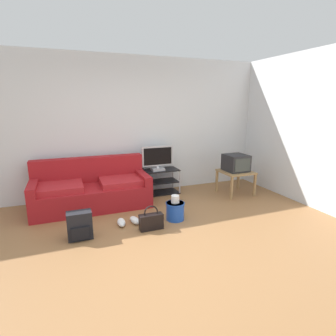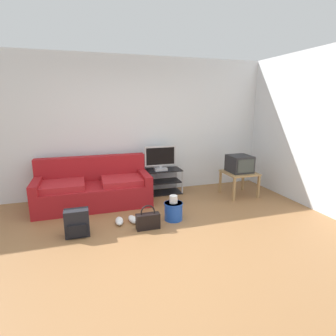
{
  "view_description": "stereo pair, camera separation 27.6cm",
  "coord_description": "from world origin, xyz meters",
  "px_view_note": "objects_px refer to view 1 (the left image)",
  "views": [
    {
      "loc": [
        -0.99,
        -2.83,
        1.8
      ],
      "look_at": [
        0.59,
        1.27,
        0.74
      ],
      "focal_mm": 28.66,
      "sensor_mm": 36.0,
      "label": 1
    },
    {
      "loc": [
        -0.73,
        -2.92,
        1.8
      ],
      "look_at": [
        0.59,
        1.27,
        0.74
      ],
      "focal_mm": 28.66,
      "sensor_mm": 36.0,
      "label": 2
    }
  ],
  "objects_px": {
    "cleaning_bucket": "(175,210)",
    "flat_tv": "(158,158)",
    "tv_stand": "(157,182)",
    "handbag": "(151,221)",
    "crt_tv": "(236,163)",
    "couch": "(92,190)",
    "backpack": "(80,226)",
    "sneakers_pair": "(128,221)",
    "side_table": "(236,174)"
  },
  "relations": [
    {
      "from": "side_table",
      "to": "backpack",
      "type": "distance_m",
      "value": 3.19
    },
    {
      "from": "couch",
      "to": "handbag",
      "type": "height_order",
      "value": "couch"
    },
    {
      "from": "flat_tv",
      "to": "handbag",
      "type": "height_order",
      "value": "flat_tv"
    },
    {
      "from": "backpack",
      "to": "crt_tv",
      "type": "bearing_deg",
      "value": 25.38
    },
    {
      "from": "side_table",
      "to": "crt_tv",
      "type": "height_order",
      "value": "crt_tv"
    },
    {
      "from": "backpack",
      "to": "sneakers_pair",
      "type": "relative_size",
      "value": 1.07
    },
    {
      "from": "couch",
      "to": "side_table",
      "type": "bearing_deg",
      "value": -7.04
    },
    {
      "from": "cleaning_bucket",
      "to": "sneakers_pair",
      "type": "distance_m",
      "value": 0.75
    },
    {
      "from": "cleaning_bucket",
      "to": "sneakers_pair",
      "type": "xyz_separation_m",
      "value": [
        -0.74,
        0.1,
        -0.12
      ]
    },
    {
      "from": "couch",
      "to": "backpack",
      "type": "bearing_deg",
      "value": -103.3
    },
    {
      "from": "couch",
      "to": "crt_tv",
      "type": "bearing_deg",
      "value": -6.71
    },
    {
      "from": "tv_stand",
      "to": "sneakers_pair",
      "type": "height_order",
      "value": "tv_stand"
    },
    {
      "from": "crt_tv",
      "to": "sneakers_pair",
      "type": "height_order",
      "value": "crt_tv"
    },
    {
      "from": "side_table",
      "to": "tv_stand",
      "type": "bearing_deg",
      "value": 158.57
    },
    {
      "from": "couch",
      "to": "backpack",
      "type": "distance_m",
      "value": 1.22
    },
    {
      "from": "side_table",
      "to": "sneakers_pair",
      "type": "bearing_deg",
      "value": -165.21
    },
    {
      "from": "crt_tv",
      "to": "handbag",
      "type": "bearing_deg",
      "value": -155.91
    },
    {
      "from": "tv_stand",
      "to": "crt_tv",
      "type": "height_order",
      "value": "crt_tv"
    },
    {
      "from": "flat_tv",
      "to": "crt_tv",
      "type": "height_order",
      "value": "flat_tv"
    },
    {
      "from": "flat_tv",
      "to": "side_table",
      "type": "relative_size",
      "value": 1.06
    },
    {
      "from": "tv_stand",
      "to": "side_table",
      "type": "xyz_separation_m",
      "value": [
        1.48,
        -0.58,
        0.16
      ]
    },
    {
      "from": "crt_tv",
      "to": "handbag",
      "type": "relative_size",
      "value": 1.2
    },
    {
      "from": "handbag",
      "to": "sneakers_pair",
      "type": "distance_m",
      "value": 0.41
    },
    {
      "from": "couch",
      "to": "side_table",
      "type": "relative_size",
      "value": 3.31
    },
    {
      "from": "flat_tv",
      "to": "backpack",
      "type": "height_order",
      "value": "flat_tv"
    },
    {
      "from": "tv_stand",
      "to": "handbag",
      "type": "bearing_deg",
      "value": -112.18
    },
    {
      "from": "backpack",
      "to": "sneakers_pair",
      "type": "distance_m",
      "value": 0.75
    },
    {
      "from": "couch",
      "to": "flat_tv",
      "type": "bearing_deg",
      "value": 9.15
    },
    {
      "from": "backpack",
      "to": "side_table",
      "type": "bearing_deg",
      "value": 25.1
    },
    {
      "from": "flat_tv",
      "to": "backpack",
      "type": "xyz_separation_m",
      "value": [
        -1.6,
        -1.39,
        -0.55
      ]
    },
    {
      "from": "tv_stand",
      "to": "flat_tv",
      "type": "relative_size",
      "value": 1.36
    },
    {
      "from": "flat_tv",
      "to": "crt_tv",
      "type": "xyz_separation_m",
      "value": [
        1.48,
        -0.54,
        -0.09
      ]
    },
    {
      "from": "side_table",
      "to": "backpack",
      "type": "height_order",
      "value": "side_table"
    },
    {
      "from": "handbag",
      "to": "sneakers_pair",
      "type": "height_order",
      "value": "handbag"
    },
    {
      "from": "cleaning_bucket",
      "to": "flat_tv",
      "type": "bearing_deg",
      "value": 83.27
    },
    {
      "from": "couch",
      "to": "cleaning_bucket",
      "type": "height_order",
      "value": "couch"
    },
    {
      "from": "backpack",
      "to": "handbag",
      "type": "relative_size",
      "value": 1.05
    },
    {
      "from": "backpack",
      "to": "tv_stand",
      "type": "bearing_deg",
      "value": 51.43
    },
    {
      "from": "cleaning_bucket",
      "to": "sneakers_pair",
      "type": "bearing_deg",
      "value": 171.98
    },
    {
      "from": "backpack",
      "to": "cleaning_bucket",
      "type": "xyz_separation_m",
      "value": [
        1.45,
        0.11,
        -0.02
      ]
    },
    {
      "from": "flat_tv",
      "to": "crt_tv",
      "type": "distance_m",
      "value": 1.58
    },
    {
      "from": "crt_tv",
      "to": "tv_stand",
      "type": "bearing_deg",
      "value": 159.12
    },
    {
      "from": "tv_stand",
      "to": "backpack",
      "type": "bearing_deg",
      "value": -138.5
    },
    {
      "from": "flat_tv",
      "to": "cleaning_bucket",
      "type": "xyz_separation_m",
      "value": [
        -0.15,
        -1.29,
        -0.57
      ]
    },
    {
      "from": "handbag",
      "to": "tv_stand",
      "type": "bearing_deg",
      "value": 67.82
    },
    {
      "from": "crt_tv",
      "to": "handbag",
      "type": "xyz_separation_m",
      "value": [
        -2.09,
        -0.93,
        -0.52
      ]
    },
    {
      "from": "couch",
      "to": "handbag",
      "type": "relative_size",
      "value": 5.38
    },
    {
      "from": "flat_tv",
      "to": "backpack",
      "type": "bearing_deg",
      "value": -138.95
    },
    {
      "from": "couch",
      "to": "flat_tv",
      "type": "distance_m",
      "value": 1.4
    },
    {
      "from": "backpack",
      "to": "cleaning_bucket",
      "type": "distance_m",
      "value": 1.45
    }
  ]
}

